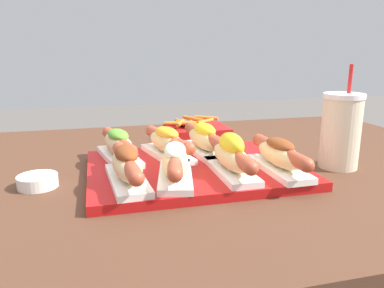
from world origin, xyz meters
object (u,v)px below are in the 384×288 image
(hot_dog_6, at_px, (204,139))
(sauce_bowl, at_px, (38,180))
(hot_dog_3, at_px, (279,155))
(hot_dog_0, at_px, (127,165))
(hot_dog_1, at_px, (175,162))
(serving_tray, at_px, (194,169))
(hot_dog_4, at_px, (119,145))
(drink_cup, at_px, (341,131))
(hot_dog_2, at_px, (231,156))
(hot_dog_5, at_px, (167,142))
(fries_basket, at_px, (196,131))

(hot_dog_6, height_order, sauce_bowl, hot_dog_6)
(hot_dog_3, relative_size, sauce_bowl, 2.97)
(hot_dog_0, distance_m, hot_dog_1, 0.09)
(serving_tray, xyz_separation_m, hot_dog_4, (-0.15, 0.08, 0.04))
(hot_dog_0, height_order, hot_dog_6, hot_dog_6)
(sauce_bowl, bearing_deg, drink_cup, -3.16)
(hot_dog_1, height_order, hot_dog_4, hot_dog_1)
(hot_dog_0, relative_size, hot_dog_3, 1.00)
(hot_dog_0, height_order, sauce_bowl, hot_dog_0)
(hot_dog_2, relative_size, hot_dog_4, 1.02)
(hot_dog_4, distance_m, hot_dog_5, 0.11)
(hot_dog_3, height_order, drink_cup, drink_cup)
(serving_tray, distance_m, sauce_bowl, 0.31)
(hot_dog_1, bearing_deg, serving_tray, 52.48)
(hot_dog_3, distance_m, drink_cup, 0.17)
(hot_dog_2, relative_size, hot_dog_6, 1.00)
(serving_tray, height_order, hot_dog_5, hot_dog_5)
(hot_dog_1, distance_m, fries_basket, 0.40)
(hot_dog_2, height_order, hot_dog_5, hot_dog_2)
(hot_dog_6, distance_m, drink_cup, 0.30)
(hot_dog_3, height_order, hot_dog_4, same)
(hot_dog_0, bearing_deg, sauce_bowl, 156.46)
(hot_dog_0, relative_size, hot_dog_5, 1.02)
(hot_dog_3, distance_m, hot_dog_5, 0.25)
(hot_dog_1, distance_m, hot_dog_4, 0.18)
(hot_dog_5, distance_m, sauce_bowl, 0.28)
(serving_tray, height_order, hot_dog_6, hot_dog_6)
(hot_dog_1, height_order, fries_basket, hot_dog_1)
(hot_dog_2, xyz_separation_m, hot_dog_5, (-0.10, 0.15, -0.00))
(hot_dog_5, distance_m, hot_dog_6, 0.09)
(hot_dog_2, height_order, sauce_bowl, hot_dog_2)
(hot_dog_5, xyz_separation_m, hot_dog_6, (0.09, 0.01, 0.00))
(hot_dog_5, relative_size, hot_dog_6, 0.98)
(hot_dog_0, relative_size, hot_dog_2, 1.00)
(hot_dog_3, bearing_deg, serving_tray, 151.94)
(hot_dog_3, height_order, hot_dog_6, hot_dog_6)
(hot_dog_3, bearing_deg, hot_dog_6, 123.22)
(hot_dog_6, relative_size, drink_cup, 0.98)
(hot_dog_4, relative_size, hot_dog_5, 1.01)
(serving_tray, height_order, hot_dog_1, hot_dog_1)
(hot_dog_1, height_order, drink_cup, drink_cup)
(hot_dog_5, bearing_deg, hot_dog_2, -56.39)
(hot_dog_4, bearing_deg, hot_dog_0, -88.44)
(hot_dog_3, relative_size, drink_cup, 0.99)
(hot_dog_4, bearing_deg, hot_dog_3, -28.48)
(sauce_bowl, bearing_deg, hot_dog_0, -23.54)
(hot_dog_2, xyz_separation_m, drink_cup, (0.26, 0.03, 0.03))
(hot_dog_4, height_order, fries_basket, hot_dog_4)
(drink_cup, bearing_deg, serving_tray, 173.10)
(hot_dog_4, relative_size, drink_cup, 0.97)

